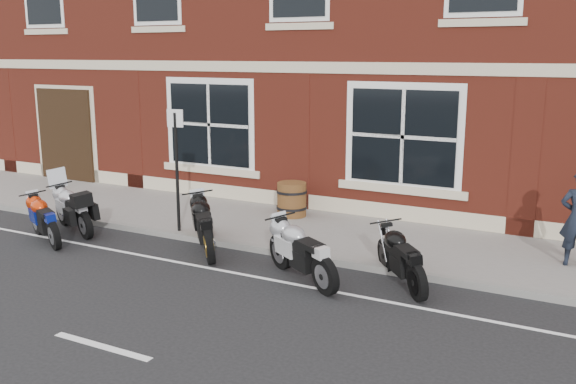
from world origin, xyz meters
name	(u,v)px	position (x,y,z in m)	size (l,w,h in m)	color
ground	(229,277)	(0.00, 0.00, 0.00)	(80.00, 80.00, 0.00)	black
sidewalk	(308,231)	(0.00, 3.00, 0.06)	(30.00, 3.00, 0.12)	slate
kerb	(271,251)	(0.00, 1.42, 0.06)	(30.00, 0.16, 0.12)	slate
moto_touring_silver	(73,207)	(-4.49, 0.85, 0.52)	(1.83, 0.93, 1.29)	black
moto_sport_red	(46,218)	(-4.42, 0.04, 0.49)	(1.72, 0.97, 0.85)	black
moto_sport_black	(206,223)	(-1.19, 1.03, 0.55)	(1.49, 1.70, 0.96)	black
moto_sport_silver	(302,250)	(1.16, 0.45, 0.53)	(1.80, 1.20, 0.92)	black
moto_naked_black	(402,255)	(2.69, 1.03, 0.50)	(1.34, 1.57, 0.87)	black
barrel_planter	(292,199)	(-0.79, 3.76, 0.50)	(0.69, 0.69, 0.77)	#502915
parking_sign	(177,162)	(-2.27, 1.58, 1.57)	(0.35, 0.07, 2.50)	black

